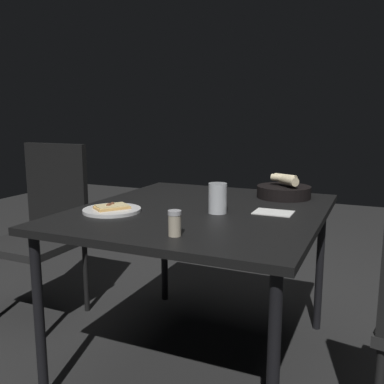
# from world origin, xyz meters

# --- Properties ---
(ground) EXTENTS (8.00, 8.00, 0.00)m
(ground) POSITION_xyz_m (0.00, 0.00, 0.00)
(ground) COLOR #292929
(dining_table) EXTENTS (1.04, 1.17, 0.72)m
(dining_table) POSITION_xyz_m (0.00, 0.00, 0.67)
(dining_table) COLOR black
(dining_table) RESTS_ON ground
(pizza_plate) EXTENTS (0.25, 0.25, 0.04)m
(pizza_plate) POSITION_xyz_m (-0.32, -0.21, 0.73)
(pizza_plate) COLOR white
(pizza_plate) RESTS_ON dining_table
(bread_basket) EXTENTS (0.26, 0.26, 0.12)m
(bread_basket) POSITION_xyz_m (0.28, 0.40, 0.76)
(bread_basket) COLOR black
(bread_basket) RESTS_ON dining_table
(beer_glass) EXTENTS (0.08, 0.08, 0.13)m
(beer_glass) POSITION_xyz_m (0.10, -0.05, 0.78)
(beer_glass) COLOR silver
(beer_glass) RESTS_ON dining_table
(pepper_shaker) EXTENTS (0.05, 0.05, 0.09)m
(pepper_shaker) POSITION_xyz_m (0.09, -0.43, 0.76)
(pepper_shaker) COLOR #BFB299
(pepper_shaker) RESTS_ON dining_table
(napkin) EXTENTS (0.16, 0.12, 0.00)m
(napkin) POSITION_xyz_m (0.31, 0.04, 0.72)
(napkin) COLOR white
(napkin) RESTS_ON dining_table
(chair_far) EXTENTS (0.44, 0.44, 0.97)m
(chair_far) POSITION_xyz_m (-0.99, 0.10, 0.54)
(chair_far) COLOR black
(chair_far) RESTS_ON ground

